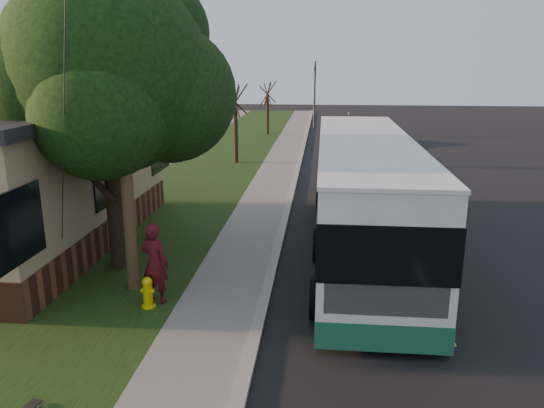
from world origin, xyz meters
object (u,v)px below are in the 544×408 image
Objects in this scene: bare_tree_far at (268,109)px; dumpster at (31,225)px; fire_hydrant at (148,292)px; utility_pole at (120,102)px; bare_tree_near at (236,125)px; distant_car at (355,133)px; leafy_tree at (110,76)px; skateboarder at (155,263)px; transit_bus at (364,192)px; traffic_signal at (315,91)px.

dumpster is at bearing -99.71° from bare_tree_far.
utility_pole is (-0.71, 0.99, 4.20)m from fire_hydrant.
bare_tree_near is 10.64m from distant_car.
fire_hydrant is 0.17× the size of distant_car.
leafy_tree reaches higher than bare_tree_far.
skateboarder is at bearing -86.76° from bare_tree_near.
transit_bus is 21.43m from distant_car.
bare_tree_far is at bearing 90.76° from fire_hydrant.
fire_hydrant is at bearing 89.65° from skateboarder.
leafy_tree is 1.76× the size of distant_car.
dumpster is (-4.18, 2.80, -3.93)m from utility_pole.
bare_tree_far is (0.50, 12.00, -0.15)m from bare_tree_near.
bare_tree_far reaches higher than fire_hydrant.
traffic_signal is (3.50, 4.00, 1.16)m from bare_tree_far.
skateboarder is 1.05× the size of dumpster.
leafy_tree is 4.06× the size of skateboarder.
fire_hydrant is at bearing -59.33° from leafy_tree.
skateboarder is (1.67, -2.34, -4.14)m from leafy_tree.
traffic_signal reaches higher than transit_bus.
fire_hydrant is at bearing -95.21° from traffic_signal.
distant_car is (7.63, 23.29, -4.41)m from leafy_tree.
bare_tree_near is at bearing 74.33° from dumpster.
bare_tree_far reaches higher than skateboarder.
fire_hydrant is at bearing -108.18° from distant_car.
transit_bus is at bearing -122.48° from skateboarder.
utility_pole reaches higher than transit_bus.
traffic_signal is at bearing 105.11° from distant_car.
utility_pole is 1.16× the size of leafy_tree.
bare_tree_near is at bearing 87.50° from leafy_tree.
fire_hydrant is 0.68m from skateboarder.
skateboarder is (0.10, 0.31, 0.60)m from fire_hydrant.
dumpster is (-3.99, -14.21, -1.45)m from bare_tree_near.
traffic_signal reaches higher than distant_car.
traffic_signal is (3.10, 34.00, 2.73)m from fire_hydrant.
traffic_signal is (4.00, 16.00, 1.01)m from bare_tree_near.
bare_tree_near reaches higher than dumpster.
leafy_tree is 5.04m from skateboarder.
leafy_tree is 7.73m from transit_bus.
traffic_signal is at bearing 93.93° from transit_bus.
bare_tree_near is 12.01m from bare_tree_far.
transit_bus is at bearing 15.86° from leafy_tree.
distant_car is at bearing -32.19° from bare_tree_far.
utility_pole is at bearing -89.34° from bare_tree_near.
transit_bus is 6.51× the size of skateboarder.
distant_car is at bearing 87.50° from transit_bus.
bare_tree_far is at bearing 80.29° from dumpster.
dumpster is at bearing -17.52° from skateboarder.
utility_pole is 4.72× the size of skateboarder.
utility_pole is 2.25× the size of bare_tree_far.
leafy_tree is 31.76m from traffic_signal.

